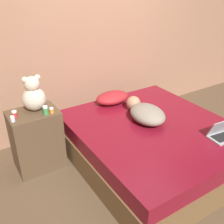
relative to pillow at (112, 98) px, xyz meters
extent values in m
plane|color=brown|center=(0.08, -0.75, -0.56)|extent=(12.00, 12.00, 0.00)
cube|color=#996B51|center=(0.08, 0.48, 0.74)|extent=(8.00, 0.06, 2.60)
cube|color=brown|center=(0.08, -0.75, -0.41)|extent=(1.69, 1.89, 0.30)
cube|color=maroon|center=(0.08, -0.75, -0.17)|extent=(1.65, 1.85, 0.19)
cube|color=brown|center=(-1.09, -0.12, -0.21)|extent=(0.52, 0.39, 0.70)
ellipsoid|color=maroon|center=(0.00, 0.00, 0.00)|extent=(0.46, 0.30, 0.15)
ellipsoid|color=gray|center=(0.08, -0.63, 0.01)|extent=(0.43, 0.54, 0.18)
sphere|color=#A87556|center=(0.12, -0.31, 0.01)|extent=(0.18, 0.18, 0.18)
cylinder|color=#A87556|center=(0.24, -0.63, -0.05)|extent=(0.09, 0.23, 0.06)
cube|color=#9E9EA3|center=(0.53, -1.34, -0.07)|extent=(0.33, 0.22, 0.02)
cube|color=black|center=(0.53, -1.34, -0.06)|extent=(0.27, 0.16, 0.00)
cube|color=#9E9EA3|center=(0.54, -1.28, 0.03)|extent=(0.31, 0.11, 0.18)
cube|color=black|center=(0.54, -1.28, 0.03)|extent=(0.28, 0.09, 0.15)
sphere|color=beige|center=(-1.04, -0.07, 0.27)|extent=(0.25, 0.25, 0.25)
sphere|color=beige|center=(-1.04, -0.07, 0.44)|extent=(0.16, 0.16, 0.16)
sphere|color=beige|center=(-1.10, -0.07, 0.49)|extent=(0.07, 0.07, 0.07)
sphere|color=beige|center=(-0.97, -0.07, 0.49)|extent=(0.07, 0.07, 0.07)
cylinder|color=orange|center=(-0.92, -0.24, 0.16)|extent=(0.04, 0.04, 0.05)
cylinder|color=white|center=(-0.92, -0.24, 0.19)|extent=(0.04, 0.04, 0.01)
cylinder|color=#B72D2D|center=(-1.27, -0.13, 0.17)|extent=(0.06, 0.06, 0.06)
cylinder|color=white|center=(-1.27, -0.13, 0.20)|extent=(0.05, 0.05, 0.02)
cylinder|color=#3D8E4C|center=(-0.98, -0.24, 0.18)|extent=(0.05, 0.05, 0.07)
cylinder|color=white|center=(-0.98, -0.24, 0.22)|extent=(0.05, 0.05, 0.02)
cylinder|color=silver|center=(-1.31, -0.21, 0.16)|extent=(0.04, 0.04, 0.05)
cylinder|color=white|center=(-1.31, -0.21, 0.19)|extent=(0.04, 0.04, 0.01)
camera|label=1|loc=(-1.69, -2.66, 1.43)|focal=42.00mm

